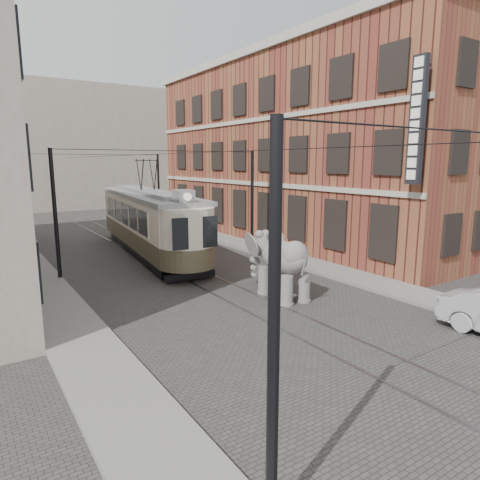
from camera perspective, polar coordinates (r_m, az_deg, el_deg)
ground at (r=17.87m, az=-1.10°, el=-7.13°), size 120.00×120.00×0.00m
tram_rails at (r=17.86m, az=-1.10°, el=-7.10°), size 1.54×80.00×0.02m
sidewalk_right at (r=21.52m, az=12.58°, el=-4.12°), size 2.00×60.00×0.15m
sidewalk_left at (r=15.58m, az=-22.12°, el=-10.33°), size 2.00×60.00×0.15m
brick_building at (r=30.84m, az=7.43°, el=11.50°), size 8.00×26.00×12.00m
distant_block at (r=55.19m, az=-24.33°, el=11.23°), size 28.00×10.00×14.00m
catenary at (r=21.48m, az=-8.73°, el=3.93°), size 11.00×30.20×6.00m
tram at (r=25.56m, az=-12.19°, el=4.31°), size 4.38×14.16×5.53m
elephant at (r=17.03m, az=5.88°, el=-3.58°), size 2.62×4.36×2.57m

